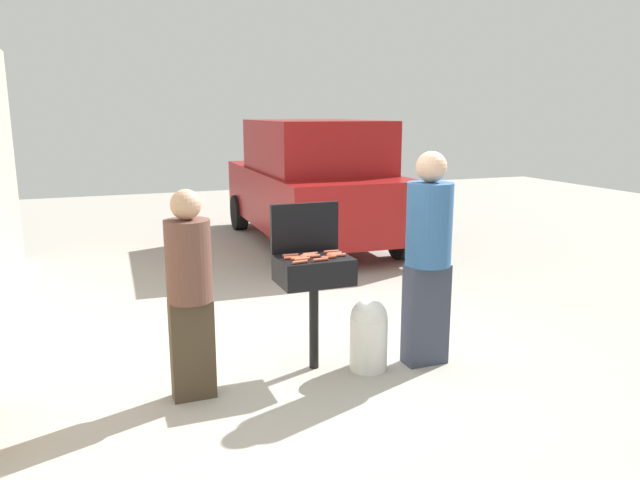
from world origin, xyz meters
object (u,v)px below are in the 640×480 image
object	(u,v)px
hot_dog_11	(292,258)
hot_dog_2	(299,258)
propane_tank	(369,333)
hot_dog_5	(338,255)
hot_dog_1	(334,254)
hot_dog_7	(334,255)
hot_dog_10	(300,262)
parked_minivan	(312,182)
bbq_grill	(314,274)
hot_dog_9	(331,252)
person_right	(428,251)
hot_dog_8	(291,255)
hot_dog_13	(302,259)
hot_dog_0	(310,254)
hot_dog_3	(321,260)
hot_dog_4	(308,256)
hot_dog_12	(312,256)
hot_dog_6	(329,257)
person_left	(190,288)

from	to	relation	value
hot_dog_11	hot_dog_2	bearing A→B (deg)	-42.73
propane_tank	hot_dog_5	bearing A→B (deg)	151.19
hot_dog_1	hot_dog_7	distance (m)	0.04
hot_dog_10	parked_minivan	world-z (taller)	parked_minivan
bbq_grill	hot_dog_9	distance (m)	0.26
hot_dog_7	parked_minivan	xyz separation A→B (m)	(1.56, 4.73, 0.04)
hot_dog_1	person_right	world-z (taller)	person_right
hot_dog_8	hot_dog_9	world-z (taller)	same
hot_dog_8	hot_dog_13	size ratio (longest dim) A/B	1.00
hot_dog_0	hot_dog_10	bearing A→B (deg)	-126.62
hot_dog_3	hot_dog_11	size ratio (longest dim) A/B	1.00
hot_dog_4	hot_dog_7	xyz separation A→B (m)	(0.21, -0.05, 0.00)
hot_dog_1	hot_dog_5	world-z (taller)	same
hot_dog_7	propane_tank	distance (m)	0.73
hot_dog_5	hot_dog_12	xyz separation A→B (m)	(-0.21, 0.04, 0.00)
hot_dog_0	propane_tank	bearing A→B (deg)	-29.71
bbq_grill	hot_dog_9	world-z (taller)	hot_dog_9
hot_dog_1	hot_dog_4	world-z (taller)	same
hot_dog_2	propane_tank	xyz separation A→B (m)	(0.57, -0.14, -0.67)
hot_dog_11	person_right	xyz separation A→B (m)	(1.13, -0.23, 0.01)
hot_dog_9	parked_minivan	bearing A→B (deg)	71.59
hot_dog_6	parked_minivan	bearing A→B (deg)	71.22
person_right	hot_dog_13	bearing A→B (deg)	6.51
parked_minivan	hot_dog_0	bearing A→B (deg)	71.28
hot_dog_5	hot_dog_7	size ratio (longest dim) A/B	1.00
hot_dog_1	hot_dog_8	xyz separation A→B (m)	(-0.36, 0.07, 0.00)
hot_dog_1	propane_tank	bearing A→B (deg)	-38.63
hot_dog_1	hot_dog_2	size ratio (longest dim) A/B	1.00
hot_dog_3	hot_dog_9	distance (m)	0.29
hot_dog_4	propane_tank	bearing A→B (deg)	-23.30
hot_dog_0	hot_dog_6	world-z (taller)	same
hot_dog_2	hot_dog_11	xyz separation A→B (m)	(-0.04, 0.04, 0.00)
propane_tank	bbq_grill	bearing A→B (deg)	156.31
person_left	hot_dog_4	bearing A→B (deg)	12.86
hot_dog_2	hot_dog_7	xyz separation A→B (m)	(0.31, 0.02, 0.00)
propane_tank	person_left	size ratio (longest dim) A/B	0.38
hot_dog_5	hot_dog_4	bearing A→B (deg)	162.53
hot_dog_5	person_left	size ratio (longest dim) A/B	0.08
hot_dog_11	propane_tank	bearing A→B (deg)	-16.04
hot_dog_4	hot_dog_6	size ratio (longest dim) A/B	1.00
hot_dog_10	hot_dog_2	bearing A→B (deg)	75.40
hot_dog_8	hot_dog_11	size ratio (longest dim) A/B	1.00
hot_dog_11	parked_minivan	bearing A→B (deg)	67.87
hot_dog_3	hot_dog_8	bearing A→B (deg)	128.89
bbq_grill	hot_dog_8	distance (m)	0.25
hot_dog_6	hot_dog_11	xyz separation A→B (m)	(-0.28, 0.09, 0.00)
hot_dog_10	person_right	size ratio (longest dim) A/B	0.07
hot_dog_3	hot_dog_4	xyz separation A→B (m)	(-0.05, 0.17, 0.00)
hot_dog_0	hot_dog_11	distance (m)	0.19
bbq_grill	hot_dog_13	world-z (taller)	hot_dog_13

